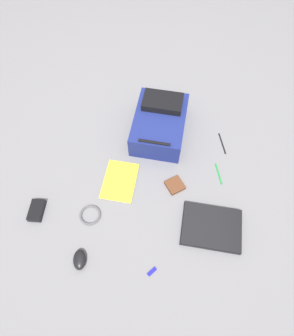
{
  "coord_description": "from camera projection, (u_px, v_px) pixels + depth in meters",
  "views": [
    {
      "loc": [
        -0.13,
        0.77,
        1.45
      ],
      "look_at": [
        -0.04,
        -0.03,
        0.02
      ],
      "focal_mm": 31.02,
      "sensor_mm": 36.0,
      "label": 1
    }
  ],
  "objects": [
    {
      "name": "computer_mouse",
      "position": [
        80.0,
        260.0,
        1.39
      ],
      "size": [
        0.08,
        0.11,
        0.04
      ],
      "primitive_type": "ellipsoid",
      "rotation": [
        0.0,
        0.0,
        0.21
      ],
      "color": "black",
      "rests_on": "ground_plane"
    },
    {
      "name": "earbud_pouch",
      "position": [
        175.0,
        185.0,
        1.6
      ],
      "size": [
        0.12,
        0.12,
        0.02
      ],
      "primitive_type": "cube",
      "rotation": [
        0.0,
        0.0,
        3.75
      ],
      "color": "#59331E",
      "rests_on": "ground_plane"
    },
    {
      "name": "ground_plane",
      "position": [
        140.0,
        174.0,
        1.64
      ],
      "size": [
        3.64,
        3.64,
        0.0
      ],
      "primitive_type": "plane",
      "color": "slate"
    },
    {
      "name": "backpack",
      "position": [
        160.0,
        123.0,
        1.72
      ],
      "size": [
        0.32,
        0.43,
        0.19
      ],
      "color": "navy",
      "rests_on": "ground_plane"
    },
    {
      "name": "cable_coil",
      "position": [
        90.0,
        215.0,
        1.52
      ],
      "size": [
        0.11,
        0.11,
        0.01
      ],
      "primitive_type": "torus",
      "color": "#4C4C51",
      "rests_on": "ground_plane"
    },
    {
      "name": "book_comic",
      "position": [
        120.0,
        181.0,
        1.61
      ],
      "size": [
        0.19,
        0.25,
        0.01
      ],
      "color": "silver",
      "rests_on": "ground_plane"
    },
    {
      "name": "power_brick",
      "position": [
        37.0,
        210.0,
        1.52
      ],
      "size": [
        0.07,
        0.12,
        0.03
      ],
      "primitive_type": "cube",
      "rotation": [
        0.0,
        0.0,
        0.03
      ],
      "color": "black",
      "rests_on": "ground_plane"
    },
    {
      "name": "pen_black",
      "position": [
        222.0,
        143.0,
        1.74
      ],
      "size": [
        0.05,
        0.15,
        0.01
      ],
      "primitive_type": "cylinder",
      "rotation": [
        1.57,
        0.0,
        0.26
      ],
      "color": "black",
      "rests_on": "ground_plane"
    },
    {
      "name": "usb_stick",
      "position": [
        152.0,
        272.0,
        1.38
      ],
      "size": [
        0.05,
        0.05,
        0.01
      ],
      "primitive_type": "cube",
      "rotation": [
        0.0,
        0.0,
        2.4
      ],
      "color": "#191999",
      "rests_on": "ground_plane"
    },
    {
      "name": "laptop",
      "position": [
        212.0,
        227.0,
        1.47
      ],
      "size": [
        0.31,
        0.24,
        0.03
      ],
      "color": "black",
      "rests_on": "ground_plane"
    },
    {
      "name": "pen_blue",
      "position": [
        219.0,
        174.0,
        1.64
      ],
      "size": [
        0.04,
        0.13,
        0.01
      ],
      "primitive_type": "cylinder",
      "rotation": [
        1.57,
        0.0,
        0.25
      ],
      "color": "#198C33",
      "rests_on": "ground_plane"
    }
  ]
}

